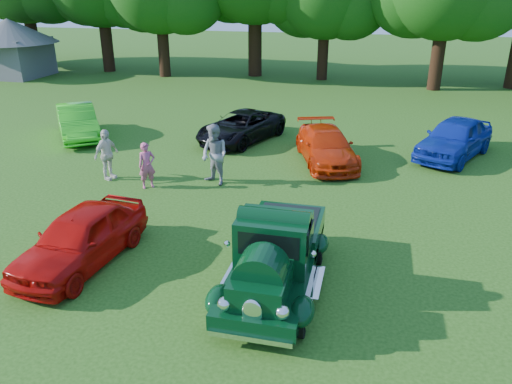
% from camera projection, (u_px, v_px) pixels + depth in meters
% --- Properties ---
extents(ground, '(120.00, 120.00, 0.00)m').
position_uv_depth(ground, '(234.00, 261.00, 11.76)').
color(ground, '#1E4610').
rests_on(ground, ground).
extents(hero_pickup, '(2.07, 4.46, 1.74)m').
position_uv_depth(hero_pickup, '(275.00, 255.00, 10.52)').
color(hero_pickup, black).
rests_on(hero_pickup, ground).
extents(red_convertible, '(1.90, 3.97, 1.31)m').
position_uv_depth(red_convertible, '(81.00, 238.00, 11.47)').
color(red_convertible, '#B30B07').
rests_on(red_convertible, ground).
extents(back_car_lime, '(3.65, 4.18, 1.37)m').
position_uv_depth(back_car_lime, '(77.00, 122.00, 21.00)').
color(back_car_lime, '#2BCB1B').
rests_on(back_car_lime, ground).
extents(back_car_black, '(3.39, 4.79, 1.21)m').
position_uv_depth(back_car_black, '(241.00, 127.00, 20.58)').
color(back_car_black, black).
rests_on(back_car_black, ground).
extents(back_car_orange, '(3.00, 4.57, 1.23)m').
position_uv_depth(back_car_orange, '(326.00, 146.00, 18.09)').
color(back_car_orange, '#BB2706').
rests_on(back_car_orange, ground).
extents(back_car_blue, '(3.52, 4.66, 1.48)m').
position_uv_depth(back_car_blue, '(455.00, 138.00, 18.58)').
color(back_car_blue, navy).
rests_on(back_car_blue, ground).
extents(spectator_pink, '(0.64, 0.62, 1.49)m').
position_uv_depth(spectator_pink, '(147.00, 166.00, 15.76)').
color(spectator_pink, '#B94C75').
rests_on(spectator_pink, ground).
extents(spectator_grey, '(1.21, 1.13, 1.98)m').
position_uv_depth(spectator_grey, '(215.00, 155.00, 15.96)').
color(spectator_grey, gray).
rests_on(spectator_grey, ground).
extents(spectator_white, '(0.68, 1.07, 1.70)m').
position_uv_depth(spectator_white, '(107.00, 155.00, 16.42)').
color(spectator_white, beige).
rests_on(spectator_white, ground).
extents(gazebo, '(6.40, 6.40, 3.90)m').
position_uv_depth(gazebo, '(11.00, 41.00, 34.43)').
color(gazebo, '#56565B').
rests_on(gazebo, ground).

